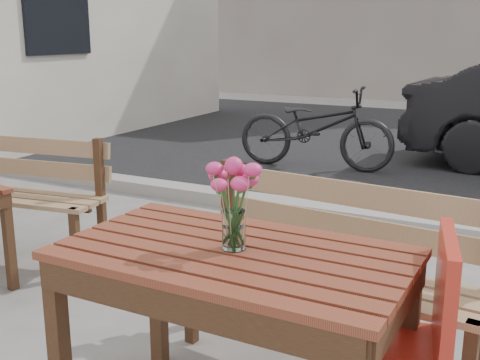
# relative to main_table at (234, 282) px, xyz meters

# --- Properties ---
(street) EXTENTS (30.00, 8.12, 0.12)m
(street) POSITION_rel_main_table_xyz_m (-0.10, 5.05, -0.65)
(street) COLOR black
(street) RESTS_ON ground
(main_table) EXTENTS (1.33, 0.79, 0.81)m
(main_table) POSITION_rel_main_table_xyz_m (0.00, 0.00, 0.00)
(main_table) COLOR #612B19
(main_table) RESTS_ON ground
(main_bench) EXTENTS (1.57, 0.60, 0.95)m
(main_bench) POSITION_rel_main_table_xyz_m (0.16, 0.78, -0.10)
(main_bench) COLOR #93724C
(main_bench) RESTS_ON ground
(red_chair) EXTENTS (0.55, 0.55, 0.94)m
(red_chair) POSITION_rel_main_table_xyz_m (0.63, 0.13, -0.14)
(red_chair) COLOR red
(red_chair) RESTS_ON ground
(main_vase) EXTENTS (0.19, 0.19, 0.35)m
(main_vase) POSITION_rel_main_table_xyz_m (-0.00, 0.01, 0.35)
(main_vase) COLOR white
(main_vase) RESTS_ON main_table
(second_bench) EXTENTS (1.52, 0.64, 0.91)m
(second_bench) POSITION_rel_main_table_xyz_m (-2.41, 1.13, -0.13)
(second_bench) COLOR #93724C
(second_bench) RESTS_ON ground
(bicycle) EXTENTS (1.94, 0.85, 0.99)m
(bicycle) POSITION_rel_main_table_xyz_m (-1.46, 4.85, -0.19)
(bicycle) COLOR black
(bicycle) RESTS_ON ground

